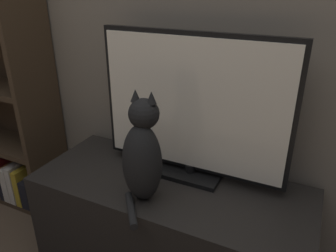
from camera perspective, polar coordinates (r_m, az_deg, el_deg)
tv_stand at (r=1.54m, az=0.26°, el=-17.40°), size 1.17×0.48×0.48m
tv at (r=1.31m, az=4.27°, el=2.89°), size 0.80×0.16×0.61m
cat at (r=1.22m, az=-4.42°, el=-5.09°), size 0.16×0.27×0.43m
bookshelf at (r=2.10m, az=-26.33°, el=3.23°), size 0.64×0.28×1.43m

